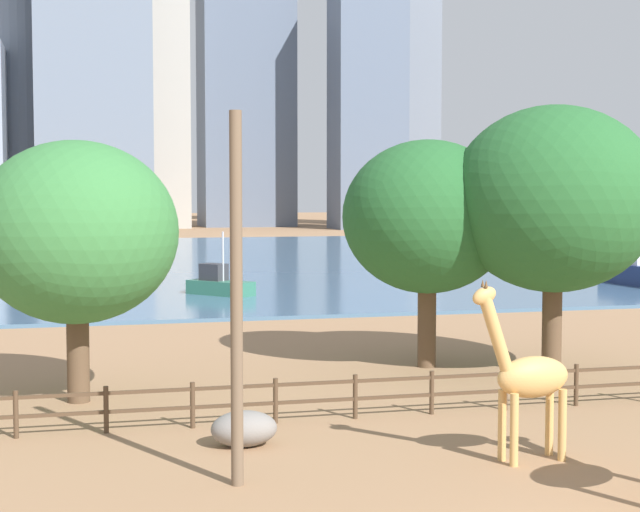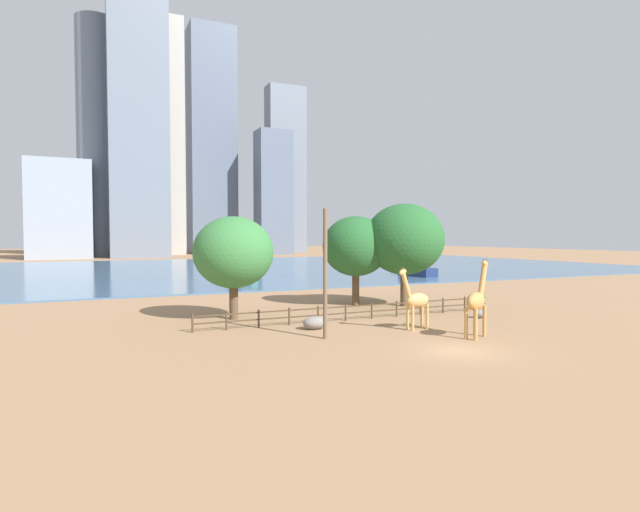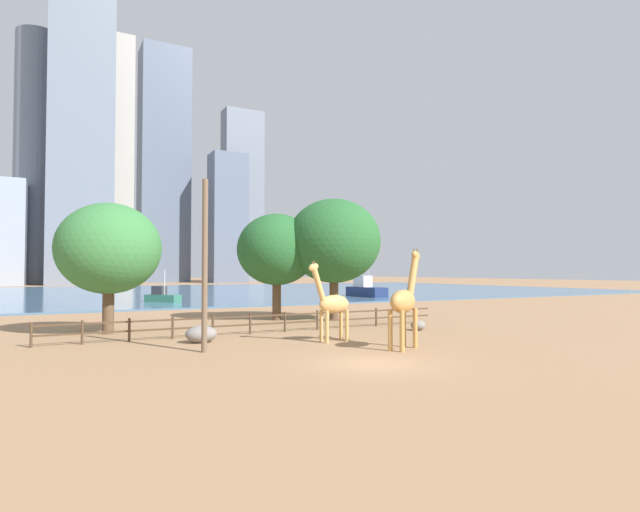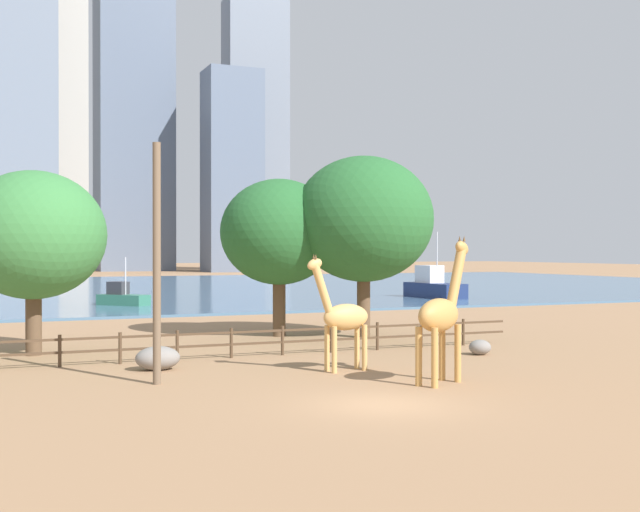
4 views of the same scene
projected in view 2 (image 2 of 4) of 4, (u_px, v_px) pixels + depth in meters
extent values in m
plane|color=#9E7551|center=(197.00, 269.00, 101.56)|extent=(400.00, 400.00, 0.00)
cube|color=#476B8C|center=(200.00, 269.00, 98.83)|extent=(180.00, 86.00, 0.20)
cylinder|color=#C18C47|center=(475.00, 320.00, 33.38)|extent=(0.32, 0.32, 2.05)
cylinder|color=#C18C47|center=(484.00, 321.00, 33.00)|extent=(0.32, 0.32, 2.05)
cylinder|color=#C18C47|center=(466.00, 323.00, 32.13)|extent=(0.32, 0.32, 2.05)
cylinder|color=#C18C47|center=(476.00, 324.00, 31.74)|extent=(0.32, 0.32, 2.05)
ellipsoid|color=#C18C47|center=(476.00, 301.00, 32.51)|extent=(2.42, 1.86, 1.19)
cylinder|color=#C18C47|center=(483.00, 280.00, 33.45)|extent=(1.19, 0.86, 2.24)
ellipsoid|color=#C18C47|center=(485.00, 264.00, 33.72)|extent=(0.93, 0.72, 0.70)
cone|color=brown|center=(484.00, 259.00, 33.76)|extent=(0.15, 0.15, 0.22)
cone|color=brown|center=(486.00, 259.00, 33.65)|extent=(0.15, 0.15, 0.22)
cylinder|color=tan|center=(413.00, 318.00, 34.95)|extent=(0.23, 0.23, 1.78)
cylinder|color=tan|center=(407.00, 317.00, 35.42)|extent=(0.23, 0.23, 1.78)
cylinder|color=tan|center=(427.00, 317.00, 35.67)|extent=(0.23, 0.23, 1.78)
cylinder|color=tan|center=(422.00, 316.00, 36.14)|extent=(0.23, 0.23, 1.78)
ellipsoid|color=tan|center=(418.00, 300.00, 35.50)|extent=(2.05, 1.02, 1.03)
cylinder|color=tan|center=(406.00, 285.00, 34.90)|extent=(0.99, 0.43, 1.96)
ellipsoid|color=tan|center=(403.00, 272.00, 34.69)|extent=(0.77, 0.41, 0.60)
cone|color=brown|center=(404.00, 268.00, 34.61)|extent=(0.10, 0.10, 0.19)
cone|color=brown|center=(402.00, 268.00, 34.75)|extent=(0.10, 0.10, 0.19)
cylinder|color=brown|center=(325.00, 274.00, 32.15)|extent=(0.28, 0.28, 8.43)
ellipsoid|color=gray|center=(480.00, 314.00, 40.49)|extent=(1.01, 0.90, 0.68)
ellipsoid|color=gray|center=(315.00, 323.00, 35.58)|extent=(1.74, 1.25, 0.94)
cylinder|color=#4C3826|center=(192.00, 323.00, 34.29)|extent=(0.14, 0.14, 1.30)
cylinder|color=#4C3826|center=(226.00, 321.00, 35.27)|extent=(0.14, 0.14, 1.30)
cylinder|color=#4C3826|center=(259.00, 319.00, 36.25)|extent=(0.14, 0.14, 1.30)
cylinder|color=#4C3826|center=(289.00, 316.00, 37.22)|extent=(0.14, 0.14, 1.30)
cylinder|color=#4C3826|center=(318.00, 314.00, 38.20)|extent=(0.14, 0.14, 1.30)
cylinder|color=#4C3826|center=(346.00, 312.00, 39.18)|extent=(0.14, 0.14, 1.30)
cylinder|color=#4C3826|center=(372.00, 311.00, 40.16)|extent=(0.14, 0.14, 1.30)
cylinder|color=#4C3826|center=(397.00, 309.00, 41.14)|extent=(0.14, 0.14, 1.30)
cylinder|color=#4C3826|center=(420.00, 307.00, 42.12)|extent=(0.14, 0.14, 1.30)
cylinder|color=#4C3826|center=(443.00, 305.00, 43.10)|extent=(0.14, 0.14, 1.30)
cylinder|color=#4C3826|center=(465.00, 304.00, 44.07)|extent=(0.14, 0.14, 1.30)
cube|color=#4C3826|center=(358.00, 306.00, 39.63)|extent=(26.10, 0.08, 0.10)
cube|color=#4C3826|center=(358.00, 312.00, 39.65)|extent=(26.10, 0.08, 0.10)
cylinder|color=brown|center=(404.00, 288.00, 47.43)|extent=(0.71, 0.71, 3.36)
ellipsoid|color=#26602D|center=(404.00, 239.00, 47.24)|extent=(7.49, 7.49, 6.74)
cylinder|color=brown|center=(356.00, 289.00, 48.00)|extent=(0.70, 0.70, 3.12)
ellipsoid|color=#26602D|center=(356.00, 246.00, 47.83)|extent=(6.41, 6.41, 5.76)
cylinder|color=brown|center=(234.00, 302.00, 39.83)|extent=(0.70, 0.70, 2.81)
ellipsoid|color=#387A3D|center=(233.00, 252.00, 39.67)|extent=(6.38, 6.38, 5.74)
cube|color=navy|center=(418.00, 272.00, 80.85)|extent=(3.11, 7.15, 1.39)
cube|color=silver|center=(414.00, 262.00, 81.55)|extent=(1.88, 2.64, 1.67)
cylinder|color=silver|center=(419.00, 252.00, 80.43)|extent=(0.13, 0.13, 4.87)
cube|color=#337259|center=(242.00, 279.00, 69.59)|extent=(4.07, 4.32, 0.87)
cube|color=#333338|center=(239.00, 272.00, 69.77)|extent=(1.83, 1.88, 1.05)
cylinder|color=silver|center=(243.00, 265.00, 69.42)|extent=(0.17, 0.17, 3.06)
cube|color=slate|center=(286.00, 170.00, 202.72)|extent=(15.43, 8.10, 66.96)
cube|color=#939EAD|center=(60.00, 210.00, 146.04)|extent=(17.41, 13.28, 28.74)
cube|color=slate|center=(273.00, 193.00, 181.56)|extent=(12.24, 9.59, 44.85)
cube|color=slate|center=(138.00, 98.00, 152.28)|extent=(17.43, 10.16, 97.90)
cylinder|color=slate|center=(97.00, 139.00, 160.18)|extent=(12.43, 12.43, 75.81)
cube|color=#ADA89E|center=(166.00, 138.00, 177.92)|extent=(11.62, 11.00, 83.54)
cube|color=slate|center=(212.00, 142.00, 189.54)|extent=(16.98, 13.57, 84.94)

